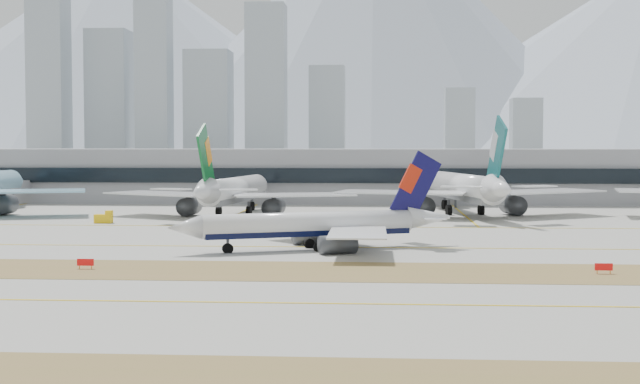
# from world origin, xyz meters

# --- Properties ---
(ground) EXTENTS (3000.00, 3000.00, 0.00)m
(ground) POSITION_xyz_m (0.00, 0.00, 0.00)
(ground) COLOR gray
(ground) RESTS_ON ground
(apron_markings) EXTENTS (360.00, 122.22, 0.06)m
(apron_markings) POSITION_xyz_m (0.00, -53.95, 0.02)
(apron_markings) COLOR olive
(apron_markings) RESTS_ON ground
(taxiing_airliner) EXTENTS (43.63, 36.88, 15.39)m
(taxiing_airliner) POSITION_xyz_m (1.54, -8.06, 3.71)
(taxiing_airliner) COLOR white
(taxiing_airliner) RESTS_ON ground
(widebody_eva) EXTENTS (58.07, 57.12, 20.80)m
(widebody_eva) POSITION_xyz_m (-22.42, 55.32, 5.53)
(widebody_eva) COLOR white
(widebody_eva) RESTS_ON ground
(widebody_cathay) EXTENTS (61.96, 61.42, 22.46)m
(widebody_cathay) POSITION_xyz_m (30.76, 61.29, 5.97)
(widebody_cathay) COLOR white
(widebody_cathay) RESTS_ON ground
(terminal) EXTENTS (280.00, 43.10, 15.00)m
(terminal) POSITION_xyz_m (0.00, 114.84, 7.50)
(terminal) COLOR gray
(terminal) RESTS_ON ground
(hold_sign_left) EXTENTS (2.20, 0.15, 1.35)m
(hold_sign_left) POSITION_xyz_m (-27.12, -32.00, 0.88)
(hold_sign_left) COLOR red
(hold_sign_left) RESTS_ON ground
(hold_sign_right) EXTENTS (2.20, 0.15, 1.35)m
(hold_sign_right) POSITION_xyz_m (38.80, -32.00, 0.88)
(hold_sign_right) COLOR red
(hold_sign_right) RESTS_ON ground
(gse_b) EXTENTS (3.55, 2.00, 2.60)m
(gse_b) POSITION_xyz_m (-45.88, 35.47, 1.05)
(gse_b) COLOR yellow
(gse_b) RESTS_ON ground
(city_skyline) EXTENTS (342.00, 49.80, 140.00)m
(city_skyline) POSITION_xyz_m (-106.76, 453.42, 49.80)
(city_skyline) COLOR #949FA9
(city_skyline) RESTS_ON ground
(mountain_ridge) EXTENTS (2830.00, 1120.00, 470.00)m
(mountain_ridge) POSITION_xyz_m (33.00, 1404.14, 181.85)
(mountain_ridge) COLOR #9EA8B7
(mountain_ridge) RESTS_ON ground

